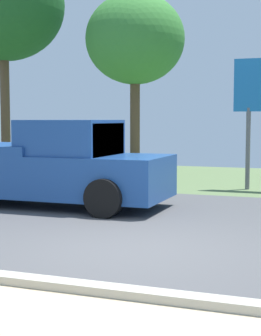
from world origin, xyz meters
The scene contains 4 objects.
ground_plane centered at (0.00, 2.95, -0.05)m, with size 40.00×22.00×0.20m.
pickup_truck centered at (-3.03, 3.24, 0.87)m, with size 5.20×2.28×1.88m.
tree_center_back centered at (-9.26, 10.98, 6.25)m, with size 4.72×4.72×8.42m.
tree_right_mid centered at (-4.06, 11.50, 4.76)m, with size 3.60×3.60×6.43m.
Camera 1 is at (2.72, -7.31, 1.90)m, focal length 58.08 mm.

